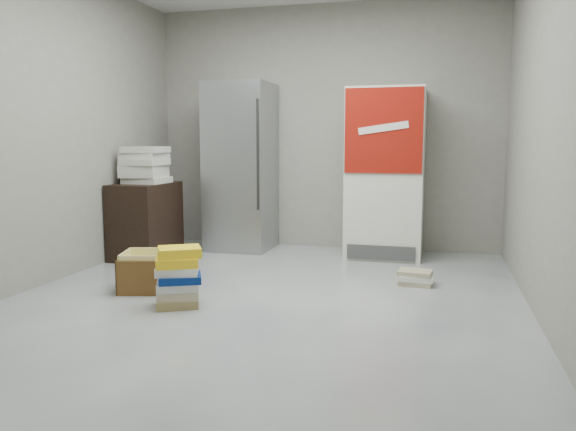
% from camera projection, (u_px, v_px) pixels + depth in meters
% --- Properties ---
extents(ground, '(5.00, 5.00, 0.00)m').
position_uv_depth(ground, '(259.00, 304.00, 4.31)').
color(ground, '#B0B0AC').
rests_on(ground, ground).
extents(room_shell, '(4.04, 5.04, 2.82)m').
position_uv_depth(room_shell, '(257.00, 64.00, 4.07)').
color(room_shell, gray).
rests_on(room_shell, ground).
extents(steel_fridge, '(0.70, 0.72, 1.90)m').
position_uv_depth(steel_fridge, '(241.00, 167.00, 6.45)').
color(steel_fridge, '#9EA1A6').
rests_on(steel_fridge, ground).
extents(coke_cooler, '(0.80, 0.73, 1.80)m').
position_uv_depth(coke_cooler, '(386.00, 173.00, 6.03)').
color(coke_cooler, silver).
rests_on(coke_cooler, ground).
extents(wood_shelf, '(0.50, 0.80, 0.80)m').
position_uv_depth(wood_shelf, '(146.00, 220.00, 6.04)').
color(wood_shelf, black).
rests_on(wood_shelf, ground).
extents(supply_box_stack, '(0.45, 0.44, 0.39)m').
position_uv_depth(supply_box_stack, '(145.00, 165.00, 5.96)').
color(supply_box_stack, silver).
rests_on(supply_box_stack, wood_shelf).
extents(phonebook_stack_main, '(0.41, 0.38, 0.46)m').
position_uv_depth(phonebook_stack_main, '(178.00, 277.00, 4.22)').
color(phonebook_stack_main, olive).
rests_on(phonebook_stack_main, ground).
extents(phonebook_stack_side, '(0.31, 0.25, 0.13)m').
position_uv_depth(phonebook_stack_side, '(416.00, 278.00, 4.89)').
color(phonebook_stack_side, tan).
rests_on(phonebook_stack_side, ground).
extents(cardboard_box, '(0.50, 0.50, 0.33)m').
position_uv_depth(cardboard_box, '(147.00, 274.00, 4.71)').
color(cardboard_box, yellow).
rests_on(cardboard_box, ground).
extents(bucket_lid, '(0.29, 0.29, 0.07)m').
position_uv_depth(bucket_lid, '(174.00, 274.00, 5.16)').
color(bucket_lid, yellow).
rests_on(bucket_lid, ground).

